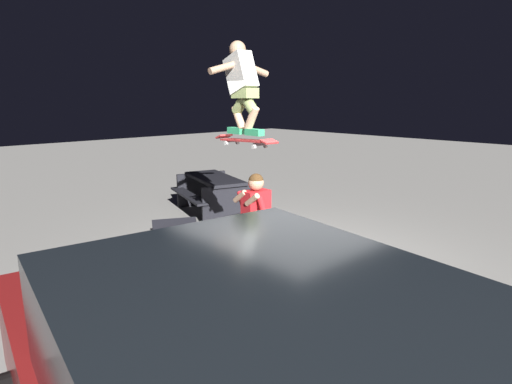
% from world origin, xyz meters
% --- Properties ---
extents(ground_plane, '(40.00, 40.00, 0.00)m').
position_xyz_m(ground_plane, '(0.00, 0.00, 0.00)').
color(ground_plane, gray).
extents(ledge_box_main, '(1.86, 0.91, 0.55)m').
position_xyz_m(ledge_box_main, '(0.26, 0.19, 0.27)').
color(ledge_box_main, '#38383D').
rests_on(ledge_box_main, ground).
extents(person_sitting_on_ledge, '(0.59, 0.76, 1.38)m').
position_xyz_m(person_sitting_on_ledge, '(0.12, 0.65, 0.78)').
color(person_sitting_on_ledge, '#2D3856').
rests_on(person_sitting_on_ledge, ground).
extents(skateboard, '(1.03, 0.27, 0.13)m').
position_xyz_m(skateboard, '(0.27, 0.58, 1.78)').
color(skateboard, '#B72D2D').
extents(skater_airborne, '(0.63, 0.89, 1.12)m').
position_xyz_m(skater_airborne, '(0.32, 0.58, 2.47)').
color(skater_airborne, '#2D9E66').
extents(kicker_ramp, '(1.22, 1.11, 0.42)m').
position_xyz_m(kicker_ramp, '(1.88, 0.60, 0.07)').
color(kicker_ramp, black).
rests_on(kicker_ramp, ground).
extents(picnic_table_back, '(2.01, 1.77, 0.75)m').
position_xyz_m(picnic_table_back, '(3.04, -1.07, 0.50)').
color(picnic_table_back, black).
rests_on(picnic_table_back, ground).
extents(trash_bin, '(0.46, 0.46, 0.84)m').
position_xyz_m(trash_bin, '(-1.38, 1.16, 0.42)').
color(trash_bin, '#47474C').
rests_on(trash_bin, ground).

